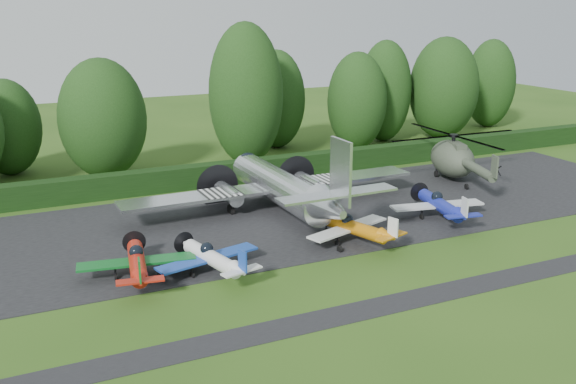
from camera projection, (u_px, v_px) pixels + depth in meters
name	position (u px, v px, depth m)	size (l,w,h in m)	color
ground	(342.00, 265.00, 40.37)	(160.00, 160.00, 0.00)	#284A15
apron	(277.00, 218.00, 49.08)	(70.00, 18.00, 0.01)	black
taxiway_verge	(396.00, 303.00, 35.15)	(70.00, 2.00, 0.00)	black
hedgerow	(229.00, 183.00, 58.65)	(90.00, 1.60, 2.00)	black
transport_plane	(281.00, 187.00, 49.53)	(24.54, 18.82, 7.86)	silver
light_plane_red	(137.00, 262.00, 37.91)	(6.95, 7.31, 2.67)	#A51C0F
light_plane_white	(212.00, 258.00, 38.67)	(6.67, 7.01, 2.56)	silver
light_plane_orange	(353.00, 227.00, 43.85)	(6.85, 7.21, 2.63)	#C2720B
light_plane_blue	(440.00, 205.00, 48.53)	(7.26, 7.63, 2.79)	navy
helicopter	(453.00, 156.00, 59.23)	(13.31, 15.59, 4.29)	#394233
sign_board	(479.00, 144.00, 69.40)	(3.21, 0.12, 1.81)	#3F3326
tree_2	(490.00, 84.00, 84.17)	(6.43, 6.43, 11.46)	black
tree_3	(6.00, 127.00, 60.43)	(6.44, 6.44, 9.17)	black
tree_4	(385.00, 91.00, 75.25)	(6.24, 6.24, 11.85)	black
tree_6	(103.00, 119.00, 59.21)	(8.04, 8.04, 11.16)	black
tree_7	(444.00, 88.00, 76.85)	(8.25, 8.25, 12.13)	black
tree_8	(246.00, 95.00, 63.71)	(7.44, 7.44, 14.22)	black
tree_9	(357.00, 101.00, 70.89)	(6.57, 6.57, 10.84)	black
tree_10	(276.00, 99.00, 71.81)	(6.46, 6.46, 11.00)	black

